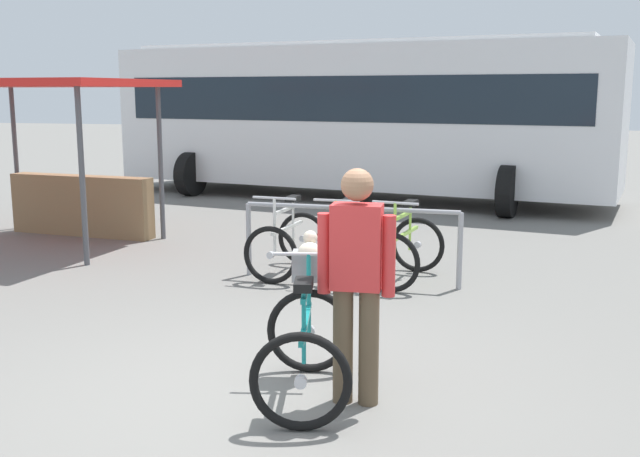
{
  "coord_description": "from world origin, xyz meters",
  "views": [
    {
      "loc": [
        1.8,
        -4.68,
        2.14
      ],
      "look_at": [
        0.21,
        1.3,
        1.0
      ],
      "focal_mm": 41.96,
      "sensor_mm": 36.0,
      "label": 1
    }
  ],
  "objects_px": {
    "racked_bike_lime": "(405,250)",
    "person_with_featured_bike": "(356,276)",
    "featured_bicycle": "(307,327)",
    "racked_bike_yellow": "(345,247)",
    "bus_distant": "(359,111)",
    "market_stall": "(60,144)",
    "racked_bike_white": "(288,243)"
  },
  "relations": [
    {
      "from": "racked_bike_lime",
      "to": "person_with_featured_bike",
      "type": "distance_m",
      "value": 3.5
    },
    {
      "from": "featured_bicycle",
      "to": "racked_bike_lime",
      "type": "bearing_deg",
      "value": 86.45
    },
    {
      "from": "racked_bike_yellow",
      "to": "bus_distant",
      "type": "height_order",
      "value": "bus_distant"
    },
    {
      "from": "featured_bicycle",
      "to": "person_with_featured_bike",
      "type": "relative_size",
      "value": 0.76
    },
    {
      "from": "racked_bike_yellow",
      "to": "bus_distant",
      "type": "distance_m",
      "value": 6.88
    },
    {
      "from": "racked_bike_yellow",
      "to": "person_with_featured_bike",
      "type": "bearing_deg",
      "value": -75.86
    },
    {
      "from": "racked_bike_yellow",
      "to": "featured_bicycle",
      "type": "distance_m",
      "value": 3.4
    },
    {
      "from": "market_stall",
      "to": "racked_bike_yellow",
      "type": "bearing_deg",
      "value": -14.36
    },
    {
      "from": "racked_bike_lime",
      "to": "person_with_featured_bike",
      "type": "height_order",
      "value": "person_with_featured_bike"
    },
    {
      "from": "market_stall",
      "to": "person_with_featured_bike",
      "type": "bearing_deg",
      "value": -40.81
    },
    {
      "from": "racked_bike_lime",
      "to": "racked_bike_white",
      "type": "bearing_deg",
      "value": 179.31
    },
    {
      "from": "racked_bike_lime",
      "to": "market_stall",
      "type": "distance_m",
      "value": 5.38
    },
    {
      "from": "racked_bike_lime",
      "to": "bus_distant",
      "type": "xyz_separation_m",
      "value": [
        -1.93,
        6.64,
        1.37
      ]
    },
    {
      "from": "racked_bike_yellow",
      "to": "bus_distant",
      "type": "relative_size",
      "value": 0.11
    },
    {
      "from": "racked_bike_white",
      "to": "person_with_featured_bike",
      "type": "distance_m",
      "value": 3.84
    },
    {
      "from": "featured_bicycle",
      "to": "racked_bike_white",
      "type": "bearing_deg",
      "value": 109.48
    },
    {
      "from": "bus_distant",
      "to": "person_with_featured_bike",
      "type": "bearing_deg",
      "value": -78.21
    },
    {
      "from": "featured_bicycle",
      "to": "bus_distant",
      "type": "relative_size",
      "value": 0.12
    },
    {
      "from": "bus_distant",
      "to": "racked_bike_lime",
      "type": "bearing_deg",
      "value": -73.76
    },
    {
      "from": "racked_bike_lime",
      "to": "person_with_featured_bike",
      "type": "xyz_separation_m",
      "value": [
        0.17,
        -3.45,
        0.54
      ]
    },
    {
      "from": "racked_bike_white",
      "to": "racked_bike_yellow",
      "type": "bearing_deg",
      "value": -0.69
    },
    {
      "from": "featured_bicycle",
      "to": "bus_distant",
      "type": "distance_m",
      "value": 10.22
    },
    {
      "from": "featured_bicycle",
      "to": "market_stall",
      "type": "xyz_separation_m",
      "value": [
        -4.95,
        4.5,
        0.91
      ]
    },
    {
      "from": "featured_bicycle",
      "to": "bus_distant",
      "type": "bearing_deg",
      "value": 99.8
    },
    {
      "from": "person_with_featured_bike",
      "to": "market_stall",
      "type": "xyz_separation_m",
      "value": [
        -5.32,
        4.6,
        0.49
      ]
    },
    {
      "from": "racked_bike_lime",
      "to": "featured_bicycle",
      "type": "relative_size",
      "value": 0.94
    },
    {
      "from": "bus_distant",
      "to": "featured_bicycle",
      "type": "bearing_deg",
      "value": -80.2
    },
    {
      "from": "person_with_featured_bike",
      "to": "bus_distant",
      "type": "bearing_deg",
      "value": 101.79
    },
    {
      "from": "featured_bicycle",
      "to": "market_stall",
      "type": "relative_size",
      "value": 0.38
    },
    {
      "from": "racked_bike_yellow",
      "to": "featured_bicycle",
      "type": "relative_size",
      "value": 0.9
    },
    {
      "from": "racked_bike_yellow",
      "to": "racked_bike_lime",
      "type": "height_order",
      "value": "same"
    },
    {
      "from": "racked_bike_lime",
      "to": "market_stall",
      "type": "relative_size",
      "value": 0.36
    }
  ]
}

